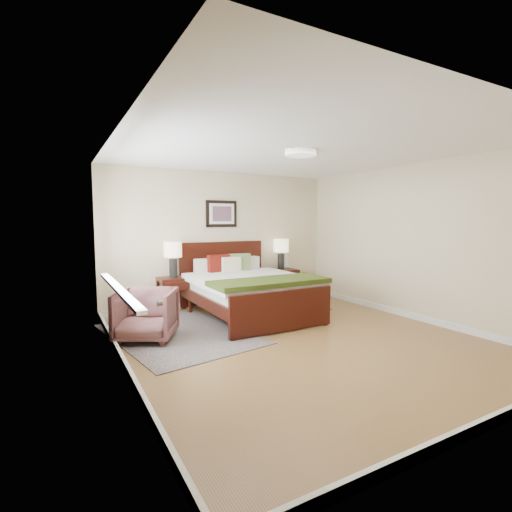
{
  "coord_description": "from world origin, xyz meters",
  "views": [
    {
      "loc": [
        -2.86,
        -3.98,
        1.59
      ],
      "look_at": [
        -0.12,
        0.98,
        1.05
      ],
      "focal_mm": 26.0,
      "sensor_mm": 36.0,
      "label": 1
    }
  ],
  "objects_px": {
    "lamp_right": "(281,249)",
    "rug_persian": "(179,334)",
    "nightstand_left": "(174,285)",
    "bed": "(247,284)",
    "lamp_left": "(173,253)",
    "nightstand_right": "(281,281)",
    "armchair": "(146,315)"
  },
  "relations": [
    {
      "from": "lamp_right",
      "to": "rug_persian",
      "type": "bearing_deg",
      "value": -153.31
    },
    {
      "from": "nightstand_left",
      "to": "lamp_right",
      "type": "height_order",
      "value": "lamp_right"
    },
    {
      "from": "bed",
      "to": "lamp_right",
      "type": "relative_size",
      "value": 3.57
    },
    {
      "from": "lamp_left",
      "to": "lamp_right",
      "type": "height_order",
      "value": "lamp_left"
    },
    {
      "from": "bed",
      "to": "lamp_left",
      "type": "distance_m",
      "value": 1.4
    },
    {
      "from": "nightstand_right",
      "to": "rug_persian",
      "type": "bearing_deg",
      "value": -153.56
    },
    {
      "from": "lamp_right",
      "to": "nightstand_right",
      "type": "bearing_deg",
      "value": -90.0
    },
    {
      "from": "nightstand_right",
      "to": "nightstand_left",
      "type": "bearing_deg",
      "value": -179.81
    },
    {
      "from": "lamp_right",
      "to": "armchair",
      "type": "height_order",
      "value": "lamp_right"
    },
    {
      "from": "armchair",
      "to": "bed",
      "type": "bearing_deg",
      "value": 43.57
    },
    {
      "from": "nightstand_right",
      "to": "lamp_right",
      "type": "distance_m",
      "value": 0.65
    },
    {
      "from": "bed",
      "to": "nightstand_left",
      "type": "xyz_separation_m",
      "value": [
        -1.0,
        0.82,
        -0.05
      ]
    },
    {
      "from": "lamp_left",
      "to": "armchair",
      "type": "height_order",
      "value": "lamp_left"
    },
    {
      "from": "nightstand_left",
      "to": "lamp_left",
      "type": "bearing_deg",
      "value": 90.0
    },
    {
      "from": "lamp_right",
      "to": "nightstand_left",
      "type": "bearing_deg",
      "value": -179.45
    },
    {
      "from": "nightstand_left",
      "to": "rug_persian",
      "type": "height_order",
      "value": "nightstand_left"
    },
    {
      "from": "bed",
      "to": "rug_persian",
      "type": "relative_size",
      "value": 0.94
    },
    {
      "from": "bed",
      "to": "rug_persian",
      "type": "distance_m",
      "value": 1.48
    },
    {
      "from": "bed",
      "to": "armchair",
      "type": "distance_m",
      "value": 1.84
    },
    {
      "from": "bed",
      "to": "rug_persian",
      "type": "bearing_deg",
      "value": -162.04
    },
    {
      "from": "nightstand_right",
      "to": "armchair",
      "type": "distance_m",
      "value": 3.25
    },
    {
      "from": "armchair",
      "to": "lamp_right",
      "type": "bearing_deg",
      "value": 52.53
    },
    {
      "from": "lamp_left",
      "to": "lamp_right",
      "type": "distance_m",
      "value": 2.21
    },
    {
      "from": "nightstand_right",
      "to": "armchair",
      "type": "xyz_separation_m",
      "value": [
        -2.98,
        -1.3,
        -0.03
      ]
    },
    {
      "from": "bed",
      "to": "nightstand_right",
      "type": "bearing_deg",
      "value": 34.45
    },
    {
      "from": "nightstand_right",
      "to": "rug_persian",
      "type": "distance_m",
      "value": 2.84
    },
    {
      "from": "rug_persian",
      "to": "lamp_right",
      "type": "bearing_deg",
      "value": 17.52
    },
    {
      "from": "bed",
      "to": "nightstand_right",
      "type": "xyz_separation_m",
      "value": [
        1.21,
        0.83,
        -0.17
      ]
    },
    {
      "from": "rug_persian",
      "to": "nightstand_right",
      "type": "bearing_deg",
      "value": 17.27
    },
    {
      "from": "nightstand_left",
      "to": "bed",
      "type": "bearing_deg",
      "value": -39.32
    },
    {
      "from": "nightstand_right",
      "to": "lamp_left",
      "type": "xyz_separation_m",
      "value": [
        -2.21,
        0.01,
        0.66
      ]
    },
    {
      "from": "bed",
      "to": "armchair",
      "type": "xyz_separation_m",
      "value": [
        -1.77,
        -0.47,
        -0.2
      ]
    }
  ]
}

